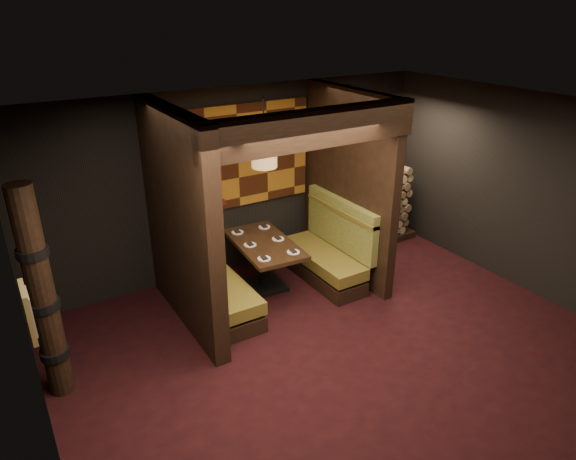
# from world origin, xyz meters

# --- Properties ---
(floor) EXTENTS (6.50, 5.50, 0.02)m
(floor) POSITION_xyz_m (0.00, 0.00, -0.01)
(floor) COLOR black
(floor) RESTS_ON ground
(ceiling) EXTENTS (6.50, 5.50, 0.02)m
(ceiling) POSITION_xyz_m (0.00, 0.00, 2.86)
(ceiling) COLOR black
(ceiling) RESTS_ON ground
(wall_back) EXTENTS (6.50, 0.02, 2.85)m
(wall_back) POSITION_xyz_m (0.00, 2.76, 1.43)
(wall_back) COLOR black
(wall_back) RESTS_ON ground
(wall_left) EXTENTS (0.02, 5.50, 2.85)m
(wall_left) POSITION_xyz_m (-3.26, 0.00, 1.43)
(wall_left) COLOR black
(wall_left) RESTS_ON ground
(wall_right) EXTENTS (0.02, 5.50, 2.85)m
(wall_right) POSITION_xyz_m (3.26, 0.00, 1.43)
(wall_right) COLOR black
(wall_right) RESTS_ON ground
(partition_left) EXTENTS (0.20, 2.20, 2.85)m
(partition_left) POSITION_xyz_m (-1.35, 1.65, 1.43)
(partition_left) COLOR black
(partition_left) RESTS_ON floor
(partition_right) EXTENTS (0.15, 2.10, 2.85)m
(partition_right) POSITION_xyz_m (1.30, 1.70, 1.43)
(partition_right) COLOR black
(partition_right) RESTS_ON floor
(header_beam) EXTENTS (2.85, 0.18, 0.44)m
(header_beam) POSITION_xyz_m (-0.02, 0.70, 2.63)
(header_beam) COLOR black
(header_beam) RESTS_ON partition_left
(tapa_back_panel) EXTENTS (2.40, 0.06, 1.55)m
(tapa_back_panel) POSITION_xyz_m (-0.02, 2.71, 1.82)
(tapa_back_panel) COLOR #A0641B
(tapa_back_panel) RESTS_ON wall_back
(tapa_side_panel) EXTENTS (0.04, 1.85, 1.45)m
(tapa_side_panel) POSITION_xyz_m (-1.23, 1.82, 1.85)
(tapa_side_panel) COLOR #A0641B
(tapa_side_panel) RESTS_ON partition_left
(lacquer_shelf) EXTENTS (0.60, 0.12, 0.07)m
(lacquer_shelf) POSITION_xyz_m (-0.60, 2.65, 1.18)
(lacquer_shelf) COLOR #5B141B
(lacquer_shelf) RESTS_ON wall_back
(booth_bench_left) EXTENTS (0.68, 1.60, 1.14)m
(booth_bench_left) POSITION_xyz_m (-0.96, 1.65, 0.40)
(booth_bench_left) COLOR black
(booth_bench_left) RESTS_ON floor
(booth_bench_right) EXTENTS (0.68, 1.60, 1.14)m
(booth_bench_right) POSITION_xyz_m (0.93, 1.65, 0.40)
(booth_bench_right) COLOR black
(booth_bench_right) RESTS_ON floor
(dining_table) EXTENTS (0.88, 1.47, 0.75)m
(dining_table) POSITION_xyz_m (-0.05, 1.88, 0.51)
(dining_table) COLOR black
(dining_table) RESTS_ON floor
(place_settings) EXTENTS (0.70, 1.18, 0.03)m
(place_settings) POSITION_xyz_m (-0.05, 1.88, 0.76)
(place_settings) COLOR white
(place_settings) RESTS_ON dining_table
(pendant_lamp) EXTENTS (0.34, 0.34, 0.96)m
(pendant_lamp) POSITION_xyz_m (-0.05, 1.83, 2.12)
(pendant_lamp) COLOR olive
(pendant_lamp) RESTS_ON ceiling
(framed_picture) EXTENTS (0.05, 0.36, 0.46)m
(framed_picture) POSITION_xyz_m (-3.22, 0.10, 1.62)
(framed_picture) COLOR olive
(framed_picture) RESTS_ON wall_left
(totem_column) EXTENTS (0.31, 0.31, 2.40)m
(totem_column) POSITION_xyz_m (-3.05, 1.10, 1.19)
(totem_column) COLOR black
(totem_column) RESTS_ON floor
(firewood_stack) EXTENTS (1.73, 0.70, 1.36)m
(firewood_stack) POSITION_xyz_m (2.29, 2.35, 0.68)
(firewood_stack) COLOR black
(firewood_stack) RESTS_ON floor
(mosaic_header) EXTENTS (1.83, 0.10, 0.56)m
(mosaic_header) POSITION_xyz_m (2.29, 2.68, 1.64)
(mosaic_header) COLOR maroon
(mosaic_header) RESTS_ON wall_back
(bay_front_post) EXTENTS (0.08, 0.08, 2.85)m
(bay_front_post) POSITION_xyz_m (1.39, 1.96, 1.43)
(bay_front_post) COLOR black
(bay_front_post) RESTS_ON floor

